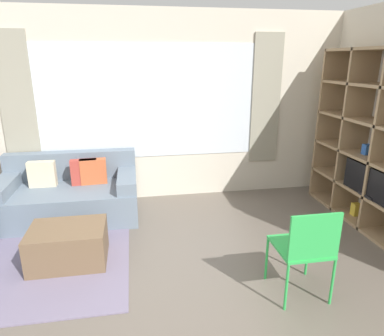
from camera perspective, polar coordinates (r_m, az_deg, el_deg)
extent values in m
cube|color=beige|center=(5.04, -7.18, 9.79)|extent=(6.94, 0.07, 2.70)
cube|color=white|center=(4.99, -7.20, 10.87)|extent=(3.15, 0.01, 1.60)
cube|color=#9E9984|center=(5.19, -27.09, 9.38)|extent=(0.44, 0.03, 1.90)
cube|color=#9E9984|center=(5.35, 12.22, 11.07)|extent=(0.44, 0.03, 1.90)
cube|color=slate|center=(4.20, -26.95, -13.19)|extent=(2.33, 2.08, 0.01)
cube|color=#997A56|center=(5.03, 25.53, 5.13)|extent=(0.43, 0.04, 2.17)
cube|color=#997A56|center=(5.53, 22.01, 6.55)|extent=(0.43, 0.04, 2.17)
cube|color=#997A56|center=(4.90, 27.87, -8.75)|extent=(0.43, 2.41, 0.04)
cube|color=#997A56|center=(4.75, 28.58, -4.22)|extent=(0.43, 2.41, 0.04)
cube|color=#997A56|center=(4.62, 29.36, 0.79)|extent=(0.43, 2.41, 0.04)
cube|color=black|center=(4.56, 27.38, -2.15)|extent=(0.04, 0.90, 0.37)
cube|color=black|center=(4.63, 27.28, -4.11)|extent=(0.10, 0.24, 0.03)
cube|color=#2856A8|center=(4.82, 27.10, 2.77)|extent=(0.09, 0.09, 0.13)
cube|color=gold|center=(5.09, 25.63, -6.22)|extent=(0.10, 0.10, 0.17)
cube|color=slate|center=(4.84, -19.67, -5.46)|extent=(1.76, 0.98, 0.42)
cube|color=slate|center=(5.08, -19.44, 0.48)|extent=(1.76, 0.18, 0.38)
cube|color=slate|center=(4.94, -28.74, -2.59)|extent=(0.24, 0.92, 0.16)
cube|color=slate|center=(4.66, -10.79, -1.77)|extent=(0.24, 0.92, 0.16)
cube|color=beige|center=(4.90, -23.70, -0.93)|extent=(0.34, 0.13, 0.34)
cube|color=#C65B33|center=(4.78, -16.09, -0.54)|extent=(0.35, 0.14, 0.34)
cube|color=#AD3D33|center=(4.79, -17.53, -0.62)|extent=(0.35, 0.15, 0.34)
cube|color=brown|center=(3.83, -19.88, -11.99)|extent=(0.76, 0.56, 0.40)
cylinder|color=green|center=(3.60, 18.67, -13.51)|extent=(0.02, 0.02, 0.44)
cylinder|color=green|center=(3.43, 12.34, -14.55)|extent=(0.02, 0.02, 0.44)
cylinder|color=green|center=(3.29, 22.35, -17.18)|extent=(0.02, 0.02, 0.44)
cylinder|color=green|center=(3.11, 15.46, -18.63)|extent=(0.02, 0.02, 0.44)
cube|color=green|center=(3.23, 17.58, -12.44)|extent=(0.44, 0.46, 0.02)
cube|color=green|center=(2.97, 19.80, -10.79)|extent=(0.44, 0.02, 0.40)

